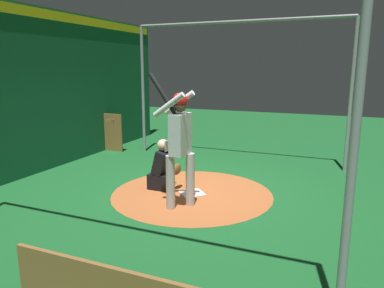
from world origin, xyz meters
name	(u,v)px	position (x,y,z in m)	size (l,w,h in m)	color
ground_plane	(192,194)	(0.00, 0.00, 0.00)	(25.97, 25.97, 0.00)	#195B28
dirt_circle	(192,193)	(0.00, 0.00, 0.00)	(2.99, 2.99, 0.01)	#B76033
home_plate	(192,193)	(0.00, 0.00, 0.01)	(0.42, 0.42, 0.01)	white
batter	(179,138)	(0.06, -0.66, 1.18)	(0.68, 0.49, 2.23)	#B3B3B7
catcher	(163,169)	(-0.64, 0.07, 0.39)	(0.58, 0.40, 0.98)	black
back_wall	(31,91)	(-3.79, 0.00, 1.81)	(0.23, 9.97, 3.60)	#145133
cage_frame	(192,67)	(0.00, 0.00, 2.31)	(5.30, 5.56, 3.40)	gray
bat_rack	(110,133)	(-3.54, 2.43, 0.50)	(0.82, 0.21, 1.05)	olive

